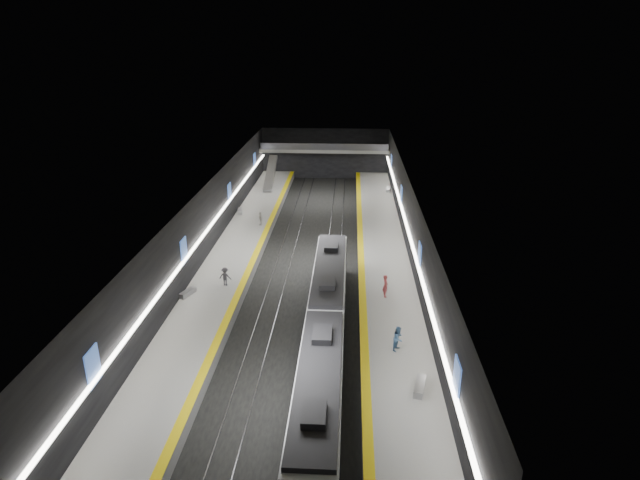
# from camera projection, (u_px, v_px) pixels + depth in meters

# --- Properties ---
(ground) EXTENTS (70.00, 70.00, 0.00)m
(ground) POSITION_uv_depth(u_px,v_px,m) (308.00, 264.00, 53.83)
(ground) COLOR black
(ground) RESTS_ON ground
(ceiling) EXTENTS (20.00, 70.00, 0.04)m
(ceiling) POSITION_uv_depth(u_px,v_px,m) (308.00, 188.00, 50.96)
(ceiling) COLOR beige
(ceiling) RESTS_ON wall_left
(wall_left) EXTENTS (0.04, 70.00, 8.00)m
(wall_left) POSITION_uv_depth(u_px,v_px,m) (207.00, 225.00, 52.93)
(wall_left) COLOR black
(wall_left) RESTS_ON ground
(wall_right) EXTENTS (0.04, 70.00, 8.00)m
(wall_right) POSITION_uv_depth(u_px,v_px,m) (410.00, 229.00, 51.86)
(wall_right) COLOR black
(wall_right) RESTS_ON ground
(wall_back) EXTENTS (20.00, 0.04, 8.00)m
(wall_back) POSITION_uv_depth(u_px,v_px,m) (325.00, 154.00, 85.02)
(wall_back) COLOR black
(wall_back) RESTS_ON ground
(platform_left) EXTENTS (5.00, 70.00, 1.00)m
(platform_left) POSITION_uv_depth(u_px,v_px,m) (234.00, 258.00, 54.05)
(platform_left) COLOR slate
(platform_left) RESTS_ON ground
(tile_surface_left) EXTENTS (5.00, 70.00, 0.02)m
(tile_surface_left) POSITION_uv_depth(u_px,v_px,m) (234.00, 254.00, 53.87)
(tile_surface_left) COLOR #999995
(tile_surface_left) RESTS_ON platform_left
(tactile_strip_left) EXTENTS (0.60, 70.00, 0.02)m
(tactile_strip_left) POSITION_uv_depth(u_px,v_px,m) (256.00, 254.00, 53.75)
(tactile_strip_left) COLOR yellow
(tactile_strip_left) RESTS_ON platform_left
(platform_right) EXTENTS (5.00, 70.00, 1.00)m
(platform_right) POSITION_uv_depth(u_px,v_px,m) (383.00, 262.00, 53.25)
(platform_right) COLOR slate
(platform_right) RESTS_ON ground
(tile_surface_right) EXTENTS (5.00, 70.00, 0.02)m
(tile_surface_right) POSITION_uv_depth(u_px,v_px,m) (383.00, 257.00, 53.06)
(tile_surface_right) COLOR #999995
(tile_surface_right) RESTS_ON platform_right
(tactile_strip_right) EXTENTS (0.60, 70.00, 0.02)m
(tactile_strip_right) POSITION_uv_depth(u_px,v_px,m) (361.00, 256.00, 53.18)
(tactile_strip_right) COLOR yellow
(tactile_strip_right) RESTS_ON platform_right
(rails) EXTENTS (6.52, 70.00, 0.12)m
(rails) POSITION_uv_depth(u_px,v_px,m) (308.00, 264.00, 53.81)
(rails) COLOR gray
(rails) RESTS_ON ground
(train) EXTENTS (2.69, 30.04, 3.60)m
(train) POSITION_uv_depth(u_px,v_px,m) (325.00, 331.00, 37.50)
(train) COLOR #0D1C32
(train) RESTS_ON ground
(ad_posters) EXTENTS (19.94, 53.50, 2.20)m
(ad_posters) POSITION_uv_depth(u_px,v_px,m) (309.00, 219.00, 53.15)
(ad_posters) COLOR #3B60B2
(ad_posters) RESTS_ON wall_left
(cove_light_left) EXTENTS (0.25, 68.60, 0.12)m
(cove_light_left) POSITION_uv_depth(u_px,v_px,m) (210.00, 227.00, 52.99)
(cove_light_left) COLOR white
(cove_light_left) RESTS_ON wall_left
(cove_light_right) EXTENTS (0.25, 68.60, 0.12)m
(cove_light_right) POSITION_uv_depth(u_px,v_px,m) (408.00, 231.00, 51.94)
(cove_light_right) COLOR white
(cove_light_right) RESTS_ON wall_right
(mezzanine_bridge) EXTENTS (20.00, 3.00, 1.50)m
(mezzanine_bridge) POSITION_uv_depth(u_px,v_px,m) (324.00, 150.00, 82.72)
(mezzanine_bridge) COLOR gray
(mezzanine_bridge) RESTS_ON wall_left
(escalator) EXTENTS (1.20, 7.50, 3.92)m
(escalator) POSITION_uv_depth(u_px,v_px,m) (270.00, 173.00, 77.43)
(escalator) COLOR #99999E
(escalator) RESTS_ON platform_left
(bench_left_near) EXTENTS (1.12, 1.88, 0.44)m
(bench_left_near) POSITION_uv_depth(u_px,v_px,m) (188.00, 293.00, 45.20)
(bench_left_near) COLOR #99999E
(bench_left_near) RESTS_ON platform_left
(bench_left_far) EXTENTS (0.88, 1.98, 0.47)m
(bench_left_far) POSITION_uv_depth(u_px,v_px,m) (240.00, 211.00, 66.08)
(bench_left_far) COLOR #99999E
(bench_left_far) RESTS_ON platform_left
(bench_right_near) EXTENTS (1.03, 2.11, 0.50)m
(bench_right_near) POSITION_uv_depth(u_px,v_px,m) (420.00, 387.00, 33.07)
(bench_right_near) COLOR #99999E
(bench_right_near) RESTS_ON platform_right
(bench_right_far) EXTENTS (0.80, 1.98, 0.47)m
(bench_right_far) POSITION_uv_depth(u_px,v_px,m) (388.00, 189.00, 75.57)
(bench_right_far) COLOR #99999E
(bench_right_far) RESTS_ON platform_right
(passenger_right_a) EXTENTS (0.55, 0.76, 1.94)m
(passenger_right_a) POSITION_uv_depth(u_px,v_px,m) (385.00, 286.00, 44.71)
(passenger_right_a) COLOR #B94549
(passenger_right_a) RESTS_ON platform_right
(passenger_right_b) EXTENTS (1.04, 1.11, 1.81)m
(passenger_right_b) POSITION_uv_depth(u_px,v_px,m) (398.00, 338.00, 37.09)
(passenger_right_b) COLOR #4E7AAA
(passenger_right_b) RESTS_ON platform_right
(passenger_left_a) EXTENTS (0.56, 0.97, 1.55)m
(passenger_left_a) POSITION_uv_depth(u_px,v_px,m) (261.00, 219.00, 61.78)
(passenger_left_a) COLOR #BAB5AA
(passenger_left_a) RESTS_ON platform_left
(passenger_left_b) EXTENTS (1.16, 0.77, 1.67)m
(passenger_left_b) POSITION_uv_depth(u_px,v_px,m) (225.00, 277.00, 46.77)
(passenger_left_b) COLOR #403F46
(passenger_left_b) RESTS_ON platform_left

